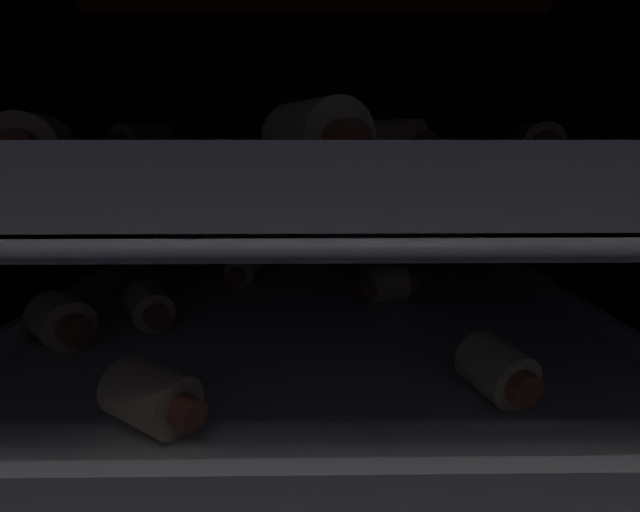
% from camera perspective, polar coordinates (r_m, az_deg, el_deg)
% --- Properties ---
extents(ground_plane, '(0.54, 0.48, 0.01)m').
position_cam_1_polar(ground_plane, '(0.42, 0.19, -25.31)').
color(ground_plane, black).
extents(oven_wall_back, '(0.54, 0.01, 0.41)m').
position_cam_1_polar(oven_wall_back, '(0.55, -0.15, 9.63)').
color(oven_wall_back, black).
rests_on(oven_wall_back, ground_plane).
extents(oven_rack_lower, '(0.49, 0.45, 0.01)m').
position_cam_1_polar(oven_rack_lower, '(0.34, 0.22, -8.68)').
color(oven_rack_lower, '#B7B7BC').
extents(baking_tray_lower, '(0.41, 0.39, 0.03)m').
position_cam_1_polar(baking_tray_lower, '(0.34, 0.22, -7.19)').
color(baking_tray_lower, silver).
rests_on(baking_tray_lower, oven_rack_lower).
extents(pig_in_blanket_lower_0, '(0.04, 0.05, 0.03)m').
position_cam_1_polar(pig_in_blanket_lower_0, '(0.24, 25.30, -14.65)').
color(pig_in_blanket_lower_0, beige).
rests_on(pig_in_blanket_lower_0, baking_tray_lower).
extents(pig_in_blanket_lower_1, '(0.06, 0.05, 0.03)m').
position_cam_1_polar(pig_in_blanket_lower_1, '(0.22, -22.09, -18.28)').
color(pig_in_blanket_lower_1, beige).
rests_on(pig_in_blanket_lower_1, baking_tray_lower).
extents(pig_in_blanket_lower_2, '(0.05, 0.04, 0.03)m').
position_cam_1_polar(pig_in_blanket_lower_2, '(0.33, 10.47, -4.31)').
color(pig_in_blanket_lower_2, beige).
rests_on(pig_in_blanket_lower_2, baking_tray_lower).
extents(pig_in_blanket_lower_3, '(0.03, 0.06, 0.03)m').
position_cam_1_polar(pig_in_blanket_lower_3, '(0.38, -10.35, -1.90)').
color(pig_in_blanket_lower_3, beige).
rests_on(pig_in_blanket_lower_3, baking_tray_lower).
extents(pig_in_blanket_lower_4, '(0.03, 0.07, 0.03)m').
position_cam_1_polar(pig_in_blanket_lower_4, '(0.45, -2.98, 1.47)').
color(pig_in_blanket_lower_4, beige).
rests_on(pig_in_blanket_lower_4, baking_tray_lower).
extents(pig_in_blanket_lower_5, '(0.06, 0.05, 0.03)m').
position_cam_1_polar(pig_in_blanket_lower_5, '(0.32, -32.75, -7.85)').
color(pig_in_blanket_lower_5, beige).
rests_on(pig_in_blanket_lower_5, baking_tray_lower).
extents(pig_in_blanket_lower_6, '(0.05, 0.04, 0.03)m').
position_cam_1_polar(pig_in_blanket_lower_6, '(0.47, -14.14, 1.67)').
color(pig_in_blanket_lower_6, beige).
rests_on(pig_in_blanket_lower_6, baking_tray_lower).
extents(pig_in_blanket_lower_7, '(0.03, 0.05, 0.03)m').
position_cam_1_polar(pig_in_blanket_lower_7, '(0.46, 16.72, 1.04)').
color(pig_in_blanket_lower_7, beige).
rests_on(pig_in_blanket_lower_7, baking_tray_lower).
extents(pig_in_blanket_lower_8, '(0.05, 0.06, 0.03)m').
position_cam_1_polar(pig_in_blanket_lower_8, '(0.32, -22.87, -6.62)').
color(pig_in_blanket_lower_8, beige).
rests_on(pig_in_blanket_lower_8, baking_tray_lower).
extents(oven_rack_upper, '(0.49, 0.45, 0.01)m').
position_cam_1_polar(oven_rack_upper, '(0.31, 0.24, 11.17)').
color(oven_rack_upper, '#B7B7BC').
extents(baking_tray_upper, '(0.41, 0.39, 0.03)m').
position_cam_1_polar(baking_tray_upper, '(0.31, 0.24, 13.09)').
color(baking_tray_upper, silver).
rests_on(baking_tray_upper, oven_rack_upper).
extents(pig_in_blanket_upper_0, '(0.05, 0.03, 0.03)m').
position_cam_1_polar(pig_in_blanket_upper_0, '(0.45, -22.33, 15.41)').
color(pig_in_blanket_upper_0, beige).
rests_on(pig_in_blanket_upper_0, baking_tray_upper).
extents(pig_in_blanket_upper_1, '(0.05, 0.06, 0.03)m').
position_cam_1_polar(pig_in_blanket_upper_1, '(0.16, 0.61, 16.51)').
color(pig_in_blanket_upper_1, beige).
rests_on(pig_in_blanket_upper_1, baking_tray_upper).
extents(pig_in_blanket_upper_2, '(0.04, 0.05, 0.03)m').
position_cam_1_polar(pig_in_blanket_upper_2, '(0.22, -35.07, 13.16)').
color(pig_in_blanket_upper_2, beige).
rests_on(pig_in_blanket_upper_2, baking_tray_upper).
extents(pig_in_blanket_upper_3, '(0.04, 0.04, 0.03)m').
position_cam_1_polar(pig_in_blanket_upper_3, '(0.25, 11.99, 15.88)').
color(pig_in_blanket_upper_3, beige).
rests_on(pig_in_blanket_upper_3, baking_tray_upper).
extents(pig_in_blanket_upper_4, '(0.03, 0.05, 0.03)m').
position_cam_1_polar(pig_in_blanket_upper_4, '(0.41, -24.95, 15.04)').
color(pig_in_blanket_upper_4, beige).
rests_on(pig_in_blanket_upper_4, baking_tray_upper).
extents(pig_in_blanket_upper_5, '(0.03, 0.05, 0.03)m').
position_cam_1_polar(pig_in_blanket_upper_5, '(0.33, 29.55, 14.23)').
color(pig_in_blanket_upper_5, beige).
rests_on(pig_in_blanket_upper_5, baking_tray_upper).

